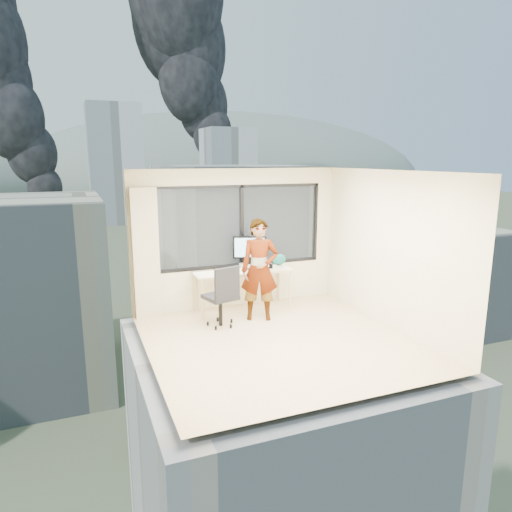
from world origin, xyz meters
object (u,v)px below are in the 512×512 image
desk (243,290)px  handbag (279,260)px  game_console (250,265)px  chair (220,295)px  person (260,270)px  monitor (250,252)px  laptop (260,263)px

desk → handbag: handbag is taller
game_console → handbag: (0.59, -0.04, 0.07)m
chair → person: (0.74, 0.08, 0.35)m
chair → handbag: 1.71m
chair → monitor: monitor is taller
person → laptop: (0.26, 0.62, -0.03)m
chair → game_console: (0.87, 0.88, 0.25)m
monitor → chair: bearing=-116.4°
monitor → handbag: (0.63, 0.05, -0.21)m
chair → game_console: size_ratio=3.36×
game_console → handbag: handbag is taller
person → game_console: (0.13, 0.80, -0.10)m
desk → monitor: bearing=31.3°
person → handbag: person is taller
monitor → handbag: monitor is taller
desk → person: person is taller
monitor → game_console: bearing=85.3°
game_console → handbag: bearing=-24.9°
monitor → person: bearing=-77.1°
monitor → laptop: monitor is taller
desk → game_console: size_ratio=5.62×
desk → laptop: 0.59m
monitor → handbag: size_ratio=2.27×
chair → handbag: chair is taller
person → laptop: 0.67m
person → game_console: bearing=101.8°
monitor → laptop: size_ratio=1.84×
game_console → laptop: laptop is taller
chair → laptop: (1.00, 0.70, 0.32)m
desk → monitor: size_ratio=2.88×
person → game_console: size_ratio=5.55×
desk → handbag: size_ratio=6.53×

